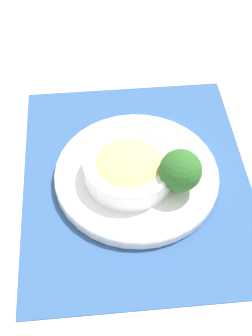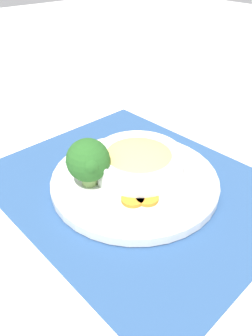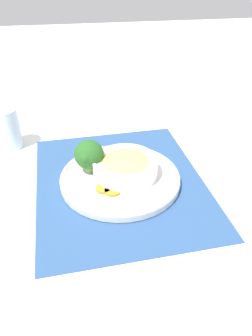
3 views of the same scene
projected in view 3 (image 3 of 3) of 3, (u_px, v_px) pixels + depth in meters
The scene contains 8 objects.
ground_plane at pixel (120, 183), 0.83m from camera, with size 4.00×4.00×0.00m, color white.
placemat at pixel (120, 182), 0.83m from camera, with size 0.52×0.44×0.00m.
plate at pixel (120, 178), 0.82m from camera, with size 0.30×0.30×0.02m.
bowl at pixel (125, 166), 0.81m from camera, with size 0.16×0.16×0.05m.
broccoli_floret at pixel (89, 155), 0.81m from camera, with size 0.07×0.07×0.09m.
carrot_slice_near at pixel (104, 188), 0.77m from camera, with size 0.04×0.04×0.01m.
carrot_slice_middle at pixel (113, 191), 0.76m from camera, with size 0.04×0.04×0.01m.
water_glass at pixel (8, 130), 0.95m from camera, with size 0.07×0.07×0.12m.
Camera 3 is at (-0.65, 0.09, 0.50)m, focal length 35.00 mm.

